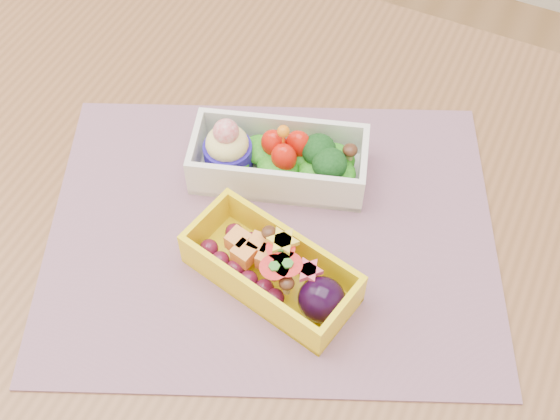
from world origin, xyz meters
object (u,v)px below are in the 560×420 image
at_px(table, 254,274).
at_px(placemat, 271,233).
at_px(bento_yellow, 274,270).
at_px(bento_white, 278,159).

xyz_separation_m(table, placemat, (0.02, 0.00, 0.10)).
bearing_deg(bento_yellow, placemat, 130.59).
height_order(bento_white, bento_yellow, bento_white).
bearing_deg(placemat, bento_white, 110.11).
bearing_deg(placemat, table, -177.18).
relative_size(table, placemat, 2.62).
bearing_deg(table, bento_yellow, -45.48).
height_order(placemat, bento_white, bento_white).
distance_m(bento_white, bento_yellow, 0.14).
xyz_separation_m(table, bento_yellow, (0.05, -0.05, 0.13)).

